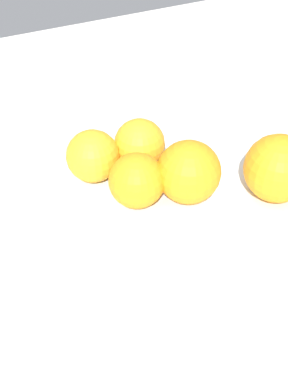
# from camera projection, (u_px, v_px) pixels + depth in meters

# --- Properties ---
(ground_plane) EXTENTS (1.10, 1.10, 0.02)m
(ground_plane) POSITION_uv_depth(u_px,v_px,m) (144.00, 217.00, 0.71)
(ground_plane) COLOR silver
(fruit_bowl) EXTENTS (0.17, 0.17, 0.05)m
(fruit_bowl) POSITION_uv_depth(u_px,v_px,m) (144.00, 196.00, 0.69)
(fruit_bowl) COLOR silver
(fruit_bowl) RESTS_ON ground_plane
(orange_in_bowl_0) EXTENTS (0.07, 0.07, 0.07)m
(orange_in_bowl_0) POSITION_uv_depth(u_px,v_px,m) (189.00, 172.00, 0.63)
(orange_in_bowl_0) COLOR orange
(orange_in_bowl_0) RESTS_ON fruit_bowl
(orange_in_bowl_1) EXTENTS (0.06, 0.06, 0.06)m
(orange_in_bowl_1) POSITION_uv_depth(u_px,v_px,m) (140.00, 144.00, 0.68)
(orange_in_bowl_1) COLOR #F9A823
(orange_in_bowl_1) RESTS_ON fruit_bowl
(orange_in_bowl_2) EXTENTS (0.06, 0.06, 0.06)m
(orange_in_bowl_2) POSITION_uv_depth(u_px,v_px,m) (137.00, 181.00, 0.62)
(orange_in_bowl_2) COLOR orange
(orange_in_bowl_2) RESTS_ON fruit_bowl
(orange_in_bowl_3) EXTENTS (0.06, 0.06, 0.06)m
(orange_in_bowl_3) POSITION_uv_depth(u_px,v_px,m) (93.00, 156.00, 0.66)
(orange_in_bowl_3) COLOR #F9A823
(orange_in_bowl_3) RESTS_ON fruit_bowl
(orange_loose_0) EXTENTS (0.08, 0.08, 0.08)m
(orange_loose_0) POSITION_uv_depth(u_px,v_px,m) (278.00, 168.00, 0.70)
(orange_loose_0) COLOR orange
(orange_loose_0) RESTS_ON ground_plane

